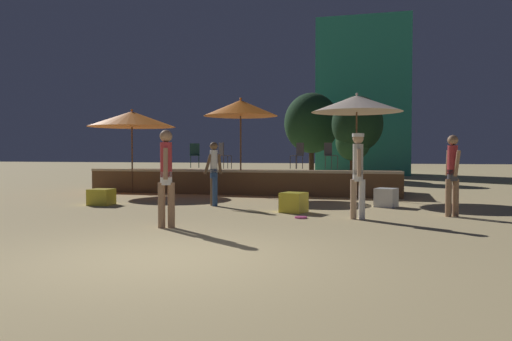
{
  "coord_description": "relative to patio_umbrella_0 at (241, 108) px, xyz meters",
  "views": [
    {
      "loc": [
        2.77,
        -5.85,
        1.35
      ],
      "look_at": [
        0.0,
        4.35,
        0.98
      ],
      "focal_mm": 35.0,
      "sensor_mm": 36.0,
      "label": 1
    }
  ],
  "objects": [
    {
      "name": "distant_building",
      "position": [
        2.95,
        17.24,
        2.03
      ],
      "size": [
        5.66,
        3.89,
        9.61
      ],
      "color": "teal",
      "rests_on": "ground"
    },
    {
      "name": "person_1",
      "position": [
        0.27,
        -3.25,
        -1.91
      ],
      "size": [
        0.43,
        0.38,
        1.63
      ],
      "rotation": [
        0.0,
        0.0,
        2.27
      ],
      "color": "#2D4C7F",
      "rests_on": "ground"
    },
    {
      "name": "patio_umbrella_0",
      "position": [
        0.0,
        0.0,
        0.0
      ],
      "size": [
        2.36,
        2.36,
        3.12
      ],
      "color": "brown",
      "rests_on": "ground"
    },
    {
      "name": "patio_umbrella_1",
      "position": [
        -3.83,
        -0.03,
        -0.28
      ],
      "size": [
        2.92,
        2.92,
        2.84
      ],
      "color": "brown",
      "rests_on": "ground"
    },
    {
      "name": "bistro_chair_2",
      "position": [
        1.54,
        1.77,
        -1.42
      ],
      "size": [
        0.48,
        0.48,
        0.9
      ],
      "rotation": [
        0.0,
        0.0,
        5.62
      ],
      "color": "#47474C",
      "rests_on": "wooden_deck"
    },
    {
      "name": "cube_seat_2",
      "position": [
        2.51,
        -4.1,
        -2.55
      ],
      "size": [
        0.63,
        0.63,
        0.45
      ],
      "rotation": [
        0.0,
        0.0,
        -0.26
      ],
      "color": "yellow",
      "rests_on": "ground"
    },
    {
      "name": "cube_seat_0",
      "position": [
        4.52,
        -2.33,
        -2.55
      ],
      "size": [
        0.61,
        0.61,
        0.47
      ],
      "rotation": [
        0.0,
        0.0,
        -0.31
      ],
      "color": "white",
      "rests_on": "ground"
    },
    {
      "name": "bistro_chair_3",
      "position": [
        -2.41,
        2.04,
        -1.42
      ],
      "size": [
        0.45,
        0.45,
        0.9
      ],
      "rotation": [
        0.0,
        0.0,
        0.4
      ],
      "color": "#1E4C47",
      "rests_on": "wooden_deck"
    },
    {
      "name": "background_tree_2",
      "position": [
        2.87,
        9.03,
        -0.9
      ],
      "size": [
        1.66,
        1.66,
        2.81
      ],
      "color": "#3D2B1C",
      "rests_on": "ground"
    },
    {
      "name": "person_3",
      "position": [
        3.98,
        -4.89,
        -1.78
      ],
      "size": [
        0.3,
        0.51,
        1.76
      ],
      "rotation": [
        0.0,
        0.0,
        3.34
      ],
      "color": "white",
      "rests_on": "ground"
    },
    {
      "name": "background_tree_3",
      "position": [
        3.07,
        9.0,
        -0.05
      ],
      "size": [
        2.43,
        2.43,
        4.08
      ],
      "color": "#3D2B1C",
      "rests_on": "ground"
    },
    {
      "name": "background_tree_0",
      "position": [
        0.41,
        11.98,
        0.21
      ],
      "size": [
        3.0,
        3.0,
        4.65
      ],
      "color": "#3D2B1C",
      "rests_on": "ground"
    },
    {
      "name": "ground_plane",
      "position": [
        1.87,
        -9.37,
        -2.78
      ],
      "size": [
        120.0,
        120.0,
        0.0
      ],
      "primitive_type": "plane",
      "color": "tan"
    },
    {
      "name": "person_0",
      "position": [
        0.73,
        -7.0,
        -1.81
      ],
      "size": [
        0.29,
        0.48,
        1.76
      ],
      "rotation": [
        0.0,
        0.0,
        3.53
      ],
      "color": "#997051",
      "rests_on": "ground"
    },
    {
      "name": "bistro_chair_0",
      "position": [
        2.57,
        2.21,
        -1.42
      ],
      "size": [
        0.48,
        0.48,
        0.9
      ],
      "rotation": [
        0.0,
        0.0,
        0.9
      ],
      "color": "#47474C",
      "rests_on": "wooden_deck"
    },
    {
      "name": "cube_seat_1",
      "position": [
        -2.62,
        -3.81,
        -2.57
      ],
      "size": [
        0.6,
        0.6,
        0.42
      ],
      "rotation": [
        0.0,
        0.0,
        0.08
      ],
      "color": "yellow",
      "rests_on": "ground"
    },
    {
      "name": "bistro_chair_1",
      "position": [
        -0.97,
        1.11,
        -1.42
      ],
      "size": [
        0.48,
        0.48,
        0.9
      ],
      "rotation": [
        0.0,
        0.0,
        2.34
      ],
      "color": "#47474C",
      "rests_on": "wooden_deck"
    },
    {
      "name": "frisbee_disc",
      "position": [
        2.84,
        -5.05,
        -2.76
      ],
      "size": [
        0.26,
        0.26,
        0.03
      ],
      "color": "#E54C99",
      "rests_on": "ground"
    },
    {
      "name": "person_2",
      "position": [
        5.89,
        -3.95,
        -1.84
      ],
      "size": [
        0.29,
        0.48,
        1.73
      ],
      "rotation": [
        0.0,
        0.0,
        3.6
      ],
      "color": "#997051",
      "rests_on": "ground"
    },
    {
      "name": "wooden_deck",
      "position": [
        -0.19,
        1.46,
        -2.41
      ],
      "size": [
        10.4,
        3.02,
        0.81
      ],
      "color": "brown",
      "rests_on": "ground"
    },
    {
      "name": "patio_umbrella_2",
      "position": [
        3.63,
        0.04,
        0.05
      ],
      "size": [
        2.72,
        2.72,
        3.16
      ],
      "color": "brown",
      "rests_on": "ground"
    }
  ]
}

